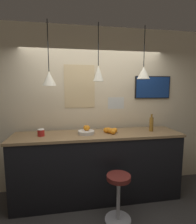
# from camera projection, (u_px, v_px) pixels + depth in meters

# --- Properties ---
(ground_plane) EXTENTS (14.00, 14.00, 0.00)m
(ground_plane) POSITION_uv_depth(u_px,v_px,m) (105.00, 223.00, 2.40)
(ground_plane) COLOR #33302D
(back_wall) EXTENTS (8.00, 0.06, 2.90)m
(back_wall) POSITION_uv_depth(u_px,v_px,m) (94.00, 109.00, 3.22)
(back_wall) COLOR beige
(back_wall) RESTS_ON ground_plane
(service_counter) EXTENTS (2.71, 0.66, 1.10)m
(service_counter) POSITION_uv_depth(u_px,v_px,m) (98.00, 166.00, 2.91)
(service_counter) COLOR black
(service_counter) RESTS_ON ground_plane
(bar_stool) EXTENTS (0.37, 0.37, 0.66)m
(bar_stool) POSITION_uv_depth(u_px,v_px,m) (118.00, 191.00, 2.39)
(bar_stool) COLOR #B7B7BC
(bar_stool) RESTS_ON ground_plane
(fruit_bowl) EXTENTS (0.26, 0.26, 0.14)m
(fruit_bowl) POSITION_uv_depth(u_px,v_px,m) (86.00, 131.00, 2.79)
(fruit_bowl) COLOR beige
(fruit_bowl) RESTS_ON service_counter
(orange_pile) EXTENTS (0.23, 0.22, 0.09)m
(orange_pile) POSITION_uv_depth(u_px,v_px,m) (111.00, 131.00, 2.85)
(orange_pile) COLOR orange
(orange_pile) RESTS_ON service_counter
(juice_bottle) EXTENTS (0.07, 0.07, 0.29)m
(juice_bottle) POSITION_uv_depth(u_px,v_px,m) (151.00, 124.00, 2.96)
(juice_bottle) COLOR olive
(juice_bottle) RESTS_ON service_counter
(spread_jar) EXTENTS (0.11, 0.11, 0.11)m
(spread_jar) POSITION_uv_depth(u_px,v_px,m) (41.00, 133.00, 2.67)
(spread_jar) COLOR red
(spread_jar) RESTS_ON service_counter
(pendant_lamp_left) EXTENTS (0.20, 0.20, 0.94)m
(pendant_lamp_left) POSITION_uv_depth(u_px,v_px,m) (49.00, 78.00, 2.56)
(pendant_lamp_left) COLOR black
(pendant_lamp_middle) EXTENTS (0.17, 0.17, 0.87)m
(pendant_lamp_middle) POSITION_uv_depth(u_px,v_px,m) (98.00, 73.00, 2.67)
(pendant_lamp_middle) COLOR black
(pendant_lamp_right) EXTENTS (0.21, 0.21, 0.82)m
(pendant_lamp_right) POSITION_uv_depth(u_px,v_px,m) (143.00, 73.00, 2.79)
(pendant_lamp_right) COLOR black
(mounted_tv) EXTENTS (0.69, 0.04, 0.42)m
(mounted_tv) POSITION_uv_depth(u_px,v_px,m) (153.00, 87.00, 3.30)
(mounted_tv) COLOR black
(hanging_menu_board) EXTENTS (0.24, 0.01, 0.17)m
(hanging_menu_board) POSITION_uv_depth(u_px,v_px,m) (116.00, 103.00, 2.56)
(hanging_menu_board) COLOR silver
(wall_poster) EXTENTS (0.53, 0.01, 0.75)m
(wall_poster) POSITION_uv_depth(u_px,v_px,m) (80.00, 87.00, 3.08)
(wall_poster) COLOR #DBBC84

